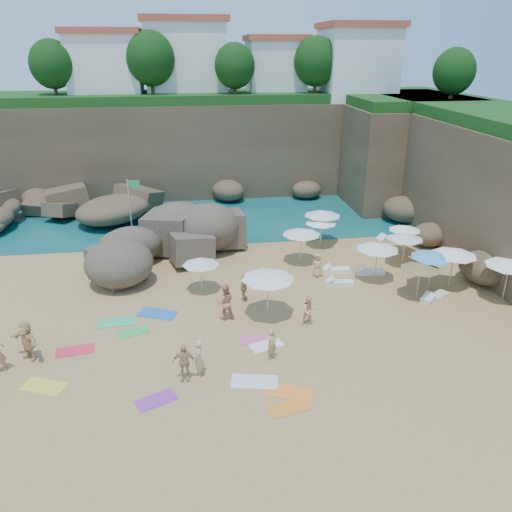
{
  "coord_description": "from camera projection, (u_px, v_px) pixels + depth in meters",
  "views": [
    {
      "loc": [
        -1.47,
        -21.74,
        12.48
      ],
      "look_at": [
        2.0,
        3.0,
        2.0
      ],
      "focal_mm": 35.0,
      "sensor_mm": 36.0,
      "label": 1
    }
  ],
  "objects": [
    {
      "name": "ground",
      "position": [
        225.0,
        318.0,
        24.87
      ],
      "size": [
        120.0,
        120.0,
        0.0
      ],
      "primitive_type": "plane",
      "color": "tan",
      "rests_on": "ground"
    },
    {
      "name": "seawater",
      "position": [
        201.0,
        176.0,
        52.27
      ],
      "size": [
        120.0,
        120.0,
        0.0
      ],
      "primitive_type": "plane",
      "color": "#0C4751",
      "rests_on": "ground"
    },
    {
      "name": "cliff_back",
      "position": [
        223.0,
        146.0,
        46.41
      ],
      "size": [
        44.0,
        8.0,
        8.0
      ],
      "primitive_type": "cube",
      "color": "brown",
      "rests_on": "ground"
    },
    {
      "name": "cliff_right",
      "position": [
        499.0,
        186.0,
        33.07
      ],
      "size": [
        8.0,
        30.0,
        8.0
      ],
      "primitive_type": "cube",
      "color": "brown",
      "rests_on": "ground"
    },
    {
      "name": "cliff_corner",
      "position": [
        398.0,
        152.0,
        43.77
      ],
      "size": [
        10.0,
        12.0,
        8.0
      ],
      "primitive_type": "cube",
      "color": "brown",
      "rests_on": "ground"
    },
    {
      "name": "rock_promontory",
      "position": [
        64.0,
        224.0,
        38.07
      ],
      "size": [
        12.0,
        7.0,
        2.0
      ],
      "primitive_type": null,
      "color": "brown",
      "rests_on": "ground"
    },
    {
      "name": "clifftop_buildings",
      "position": [
        231.0,
        62.0,
        44.46
      ],
      "size": [
        28.48,
        9.48,
        7.0
      ],
      "color": "white",
      "rests_on": "cliff_back"
    },
    {
      "name": "clifftop_trees",
      "position": [
        262.0,
        64.0,
        38.95
      ],
      "size": [
        35.6,
        23.82,
        4.4
      ],
      "color": "#11380F",
      "rests_on": "ground"
    },
    {
      "name": "marina_masts",
      "position": [
        32.0,
        152.0,
        48.99
      ],
      "size": [
        3.1,
        0.1,
        6.0
      ],
      "color": "white",
      "rests_on": "ground"
    },
    {
      "name": "rock_outcrop",
      "position": [
        178.0,
        263.0,
        31.28
      ],
      "size": [
        10.95,
        9.61,
        3.66
      ],
      "primitive_type": null,
      "rotation": [
        0.0,
        0.0,
        0.36
      ],
      "color": "brown",
      "rests_on": "ground"
    },
    {
      "name": "flag_pole",
      "position": [
        131.0,
        201.0,
        34.1
      ],
      "size": [
        0.84,
        0.09,
        4.31
      ],
      "color": "silver",
      "rests_on": "ground"
    },
    {
      "name": "parasol_0",
      "position": [
        322.0,
        213.0,
        33.67
      ],
      "size": [
        2.46,
        2.46,
        2.33
      ],
      "color": "silver",
      "rests_on": "ground"
    },
    {
      "name": "parasol_1",
      "position": [
        321.0,
        221.0,
        33.11
      ],
      "size": [
        2.08,
        2.08,
        1.97
      ],
      "color": "silver",
      "rests_on": "ground"
    },
    {
      "name": "parasol_2",
      "position": [
        405.0,
        228.0,
        32.01
      ],
      "size": [
        2.04,
        2.04,
        1.93
      ],
      "color": "silver",
      "rests_on": "ground"
    },
    {
      "name": "parasol_3",
      "position": [
        378.0,
        246.0,
        28.16
      ],
      "size": [
        2.41,
        2.41,
        2.28
      ],
      "color": "silver",
      "rests_on": "ground"
    },
    {
      "name": "parasol_4",
      "position": [
        405.0,
        236.0,
        30.23
      ],
      "size": [
        2.17,
        2.17,
        2.05
      ],
      "color": "silver",
      "rests_on": "ground"
    },
    {
      "name": "parasol_5",
      "position": [
        201.0,
        262.0,
        26.94
      ],
      "size": [
        2.02,
        2.02,
        1.91
      ],
      "color": "silver",
      "rests_on": "ground"
    },
    {
      "name": "parasol_6",
      "position": [
        421.0,
        266.0,
        26.25
      ],
      "size": [
        2.1,
        2.1,
        1.99
      ],
      "color": "silver",
      "rests_on": "ground"
    },
    {
      "name": "parasol_7",
      "position": [
        301.0,
        232.0,
        30.49
      ],
      "size": [
        2.37,
        2.37,
        2.24
      ],
      "color": "silver",
      "rests_on": "ground"
    },
    {
      "name": "parasol_8",
      "position": [
        454.0,
        252.0,
        27.27
      ],
      "size": [
        2.46,
        2.46,
        2.32
      ],
      "color": "silver",
      "rests_on": "ground"
    },
    {
      "name": "parasol_9",
      "position": [
        268.0,
        275.0,
        24.15
      ],
      "size": [
        2.62,
        2.62,
        2.48
      ],
      "color": "silver",
      "rests_on": "ground"
    },
    {
      "name": "parasol_10",
      "position": [
        433.0,
        255.0,
        27.12
      ],
      "size": [
        2.37,
        2.37,
        2.25
      ],
      "color": "silver",
      "rests_on": "ground"
    },
    {
      "name": "parasol_11",
      "position": [
        510.0,
        263.0,
        25.84
      ],
      "size": [
        2.49,
        2.49,
        2.36
      ],
      "color": "silver",
      "rests_on": "ground"
    },
    {
      "name": "lounger_0",
      "position": [
        260.0,
        284.0,
        28.13
      ],
      "size": [
        1.73,
        0.73,
        0.26
      ],
      "primitive_type": "cube",
      "rotation": [
        0.0,
        0.0,
        -0.1
      ],
      "color": "white",
      "rests_on": "ground"
    },
    {
      "name": "lounger_1",
      "position": [
        336.0,
        270.0,
        29.87
      ],
      "size": [
        1.65,
        0.57,
        0.26
      ],
      "primitive_type": "cube",
      "rotation": [
        0.0,
        0.0,
        -0.02
      ],
      "color": "white",
      "rests_on": "ground"
    },
    {
      "name": "lounger_2",
      "position": [
        389.0,
        239.0,
        34.63
      ],
      "size": [
        2.04,
        1.21,
        0.3
      ],
      "primitive_type": "cube",
      "rotation": [
        0.0,
        0.0,
        0.32
      ],
      "color": "silver",
      "rests_on": "ground"
    },
    {
      "name": "lounger_3",
      "position": [
        339.0,
        283.0,
        28.26
      ],
      "size": [
        1.65,
        0.73,
        0.25
      ],
      "primitive_type": "cube",
      "rotation": [
        0.0,
        0.0,
        -0.12
      ],
      "color": "silver",
      "rests_on": "ground"
    },
    {
      "name": "lounger_4",
      "position": [
        371.0,
        272.0,
        29.67
      ],
      "size": [
        1.7,
        0.72,
        0.26
      ],
      "primitive_type": "cube",
      "rotation": [
        0.0,
        0.0,
        -0.1
      ],
      "color": "white",
      "rests_on": "ground"
    },
    {
      "name": "lounger_5",
      "position": [
        435.0,
        298.0,
        26.62
      ],
      "size": [
        1.85,
        1.36,
        0.28
      ],
      "primitive_type": "cube",
      "rotation": [
        0.0,
        0.0,
        0.49
      ],
      "color": "silver",
      "rests_on": "ground"
    },
    {
      "name": "towel_2",
      "position": [
        289.0,
        408.0,
        18.67
      ],
      "size": [
        1.68,
        1.07,
        0.03
      ],
      "primitive_type": "cube",
      "rotation": [
        0.0,
        0.0,
        0.2
      ],
      "color": "orange",
      "rests_on": "ground"
    },
    {
      "name": "towel_3",
      "position": [
        133.0,
        332.0,
        23.65
      ],
      "size": [
        1.61,
        1.16,
        0.03
      ],
      "primitive_type": "cube",
      "rotation": [
        0.0,
        0.0,
        0.33
      ],
      "color": "green",
      "rests_on": "ground"
    },
    {
      "name": "towel_4",
      "position": [
        44.0,
        387.0,
        19.83
      ],
      "size": [
        1.97,
        1.48,
        0.03
      ],
      "primitive_type": "cube",
      "rotation": [
        0.0,
        0.0,
        -0.38
      ],
      "color": "gold",
      "rests_on": "ground"
    },
    {
      "name": "towel_5",
      "position": [
        254.0,
        382.0,
        20.12
      ],
      "size": [
        2.02,
        1.29,
        0.03
      ],
      "primitive_type": "cube",
      "rotation": [
        0.0,
        0.0,
        -0.2
      ],
      "color": "silver",
      "rests_on": "ground"
    },
    {
      "name": "towel_6",
      "position": [
        156.0,
        400.0,
        19.06
      ],
      "size": [
        1.7,
        1.32,
        0.03
      ],
      "primitive_type": "cube",
      "rotation": [
        0.0,
        0.0,
        0.43
      ],
      "color": "purple",
      "rests_on": "ground"
    },
    {
      "name": "towel_7",
      "position": [
        75.0,
        351.0,
        22.18
      ],
      "size": [
        1.73,
        1.05,
        0.03
      ],
      "primitive_type": "cube",
      "rotation": [
        0.0,
        0.0,
        0.15
      ],
      "color": "#EA2940",
      "rests_on": "ground"
    },
    {
      "name": "towel_8",
      "position": [
        157.0,
        314.0,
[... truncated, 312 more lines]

